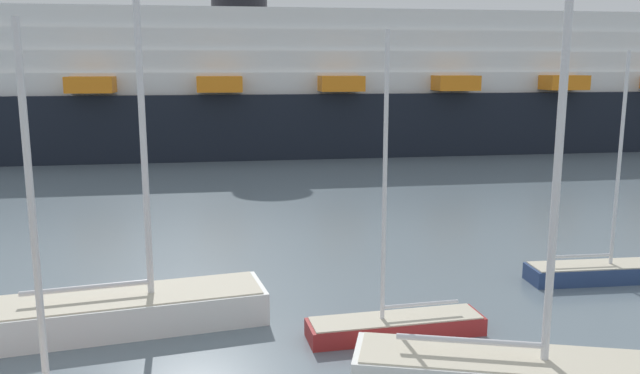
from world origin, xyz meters
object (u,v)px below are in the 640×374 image
at_px(sailboat_1, 395,322).
at_px(cruise_ship, 426,88).
at_px(sailboat_2, 599,269).
at_px(sailboat_6, 130,305).
at_px(sailboat_4, 517,362).

bearing_deg(sailboat_1, cruise_ship, -112.62).
height_order(sailboat_2, cruise_ship, cruise_ship).
distance_m(sailboat_2, sailboat_6, 15.25).
bearing_deg(sailboat_1, sailboat_2, -161.30).
bearing_deg(sailboat_2, sailboat_4, -131.69).
relative_size(sailboat_2, cruise_ship, 0.08).
relative_size(sailboat_2, sailboat_4, 0.68).
distance_m(sailboat_4, cruise_ship, 43.89).
bearing_deg(sailboat_1, sailboat_6, -16.93).
bearing_deg(sailboat_1, sailboat_4, 120.17).
height_order(sailboat_4, sailboat_6, sailboat_6).
bearing_deg(sailboat_2, sailboat_6, -172.25).
height_order(sailboat_4, cruise_ship, cruise_ship).
bearing_deg(cruise_ship, sailboat_6, -119.11).
relative_size(sailboat_6, cruise_ship, 0.14).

